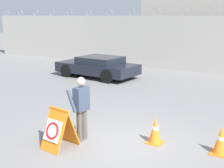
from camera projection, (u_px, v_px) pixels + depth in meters
The scene contains 7 objects.
ground_plane at pixel (123, 144), 7.96m from camera, with size 90.00×90.00×0.00m, color gray.
building_block at pixel (213, 25), 22.50m from camera, with size 8.00×7.07×4.97m.
barricade_sign at pixel (58, 129), 7.64m from camera, with size 0.71×0.87×1.01m.
security_guard at pixel (81, 106), 8.02m from camera, with size 0.42×0.61×1.69m.
traffic_cone_near at pixel (221, 141), 7.32m from camera, with size 0.42×0.42×0.68m.
traffic_cone_mid at pixel (155, 130), 7.94m from camera, with size 0.39×0.39×0.71m.
parked_car_front_coupe at pixel (98, 66), 16.35m from camera, with size 4.37×2.20×1.10m.
Camera 1 is at (3.73, -6.44, 3.23)m, focal length 50.00 mm.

